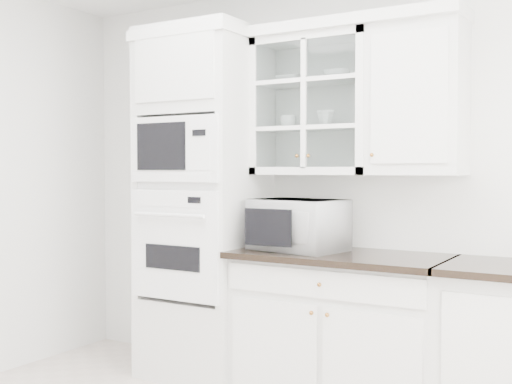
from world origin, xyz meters
The scene contains 11 objects.
room_shell centered at (0.00, 0.43, 1.78)m, with size 4.00×3.50×2.70m.
oven_column centered at (-0.75, 1.42, 1.20)m, with size 0.76×0.68×2.40m.
base_cabinet_run centered at (0.28, 1.45, 0.46)m, with size 1.32×0.67×0.92m.
upper_cabinet_glass centered at (0.03, 1.58, 1.85)m, with size 0.80×0.33×0.90m.
upper_cabinet_solid centered at (0.71, 1.58, 1.85)m, with size 0.55×0.33×0.90m, color silver.
crown_molding centered at (-0.07, 1.56, 2.33)m, with size 2.14×0.38×0.07m, color white.
countertop_microwave centered at (0.00, 1.43, 1.08)m, with size 0.56×0.46×0.32m, color white.
bowl_a centered at (-0.16, 1.59, 2.03)m, with size 0.19×0.19×0.05m, color white.
bowl_b centered at (0.19, 1.57, 2.04)m, with size 0.17×0.17×0.05m, color white.
cup_a centered at (-0.16, 1.57, 1.75)m, with size 0.11×0.11×0.08m, color white.
cup_b centered at (0.11, 1.57, 1.76)m, with size 0.11×0.11×0.10m, color white.
Camera 1 is at (1.85, -2.21, 1.43)m, focal length 45.00 mm.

